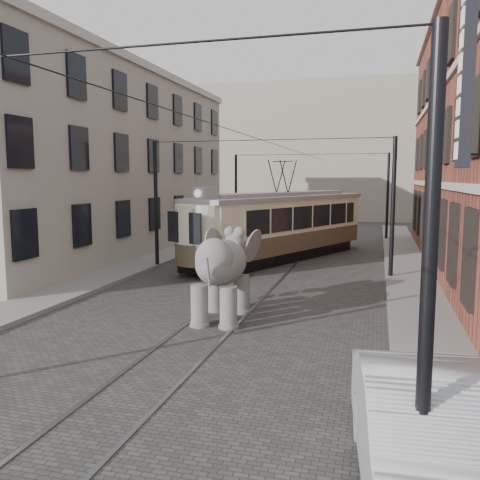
% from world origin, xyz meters
% --- Properties ---
extents(ground, '(120.00, 120.00, 0.00)m').
position_xyz_m(ground, '(0.00, 0.00, 0.00)').
color(ground, '#413F3C').
extents(tram_rails, '(1.54, 80.00, 0.02)m').
position_xyz_m(tram_rails, '(0.00, 0.00, 0.01)').
color(tram_rails, slate).
rests_on(tram_rails, ground).
extents(sidewalk_right, '(2.00, 60.00, 0.15)m').
position_xyz_m(sidewalk_right, '(6.00, 0.00, 0.07)').
color(sidewalk_right, slate).
rests_on(sidewalk_right, ground).
extents(sidewalk_left, '(2.00, 60.00, 0.15)m').
position_xyz_m(sidewalk_left, '(-6.50, 0.00, 0.07)').
color(sidewalk_left, slate).
rests_on(sidewalk_left, ground).
extents(stucco_building, '(7.00, 24.00, 10.00)m').
position_xyz_m(stucco_building, '(-11.00, 10.00, 5.00)').
color(stucco_building, gray).
rests_on(stucco_building, ground).
extents(distant_block, '(28.00, 10.00, 14.00)m').
position_xyz_m(distant_block, '(0.00, 40.00, 7.00)').
color(distant_block, gray).
rests_on(distant_block, ground).
extents(catenary, '(11.00, 30.20, 6.00)m').
position_xyz_m(catenary, '(-0.20, 5.00, 3.00)').
color(catenary, black).
rests_on(catenary, ground).
extents(tram, '(7.79, 13.02, 5.18)m').
position_xyz_m(tram, '(-0.25, 9.93, 2.59)').
color(tram, beige).
rests_on(tram, ground).
extents(elephant, '(2.62, 4.51, 2.70)m').
position_xyz_m(elephant, '(0.10, -1.81, 1.35)').
color(elephant, '#65635E').
rests_on(elephant, ground).
extents(parked_car, '(2.34, 5.29, 1.69)m').
position_xyz_m(parked_car, '(5.38, -9.52, 0.84)').
color(parked_car, '#B0B1B5').
rests_on(parked_car, ground).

